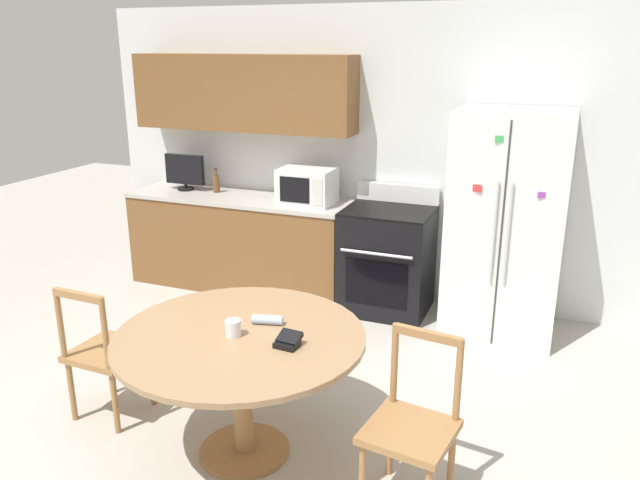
% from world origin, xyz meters
% --- Properties ---
extents(ground_plane, '(14.00, 14.00, 0.00)m').
position_xyz_m(ground_plane, '(0.00, 0.00, 0.00)').
color(ground_plane, '#B2ADA3').
extents(back_wall, '(5.20, 0.44, 2.60)m').
position_xyz_m(back_wall, '(-0.30, 2.59, 1.44)').
color(back_wall, silver).
rests_on(back_wall, ground_plane).
extents(kitchen_counter, '(2.17, 0.64, 0.90)m').
position_xyz_m(kitchen_counter, '(-1.13, 2.29, 0.45)').
color(kitchen_counter, brown).
rests_on(kitchen_counter, ground_plane).
extents(refrigerator, '(0.87, 0.76, 1.80)m').
position_xyz_m(refrigerator, '(1.31, 2.21, 0.90)').
color(refrigerator, white).
rests_on(refrigerator, ground_plane).
extents(oven_range, '(0.74, 0.68, 1.08)m').
position_xyz_m(oven_range, '(0.33, 2.26, 0.47)').
color(oven_range, black).
rests_on(oven_range, ground_plane).
extents(microwave, '(0.48, 0.37, 0.32)m').
position_xyz_m(microwave, '(-0.43, 2.27, 1.06)').
color(microwave, white).
rests_on(microwave, kitchen_counter).
extents(countertop_tv, '(0.41, 0.16, 0.35)m').
position_xyz_m(countertop_tv, '(-1.74, 2.33, 1.09)').
color(countertop_tv, black).
rests_on(countertop_tv, kitchen_counter).
extents(counter_bottle, '(0.06, 0.06, 0.23)m').
position_xyz_m(counter_bottle, '(-1.41, 2.35, 0.99)').
color(counter_bottle, brown).
rests_on(counter_bottle, kitchen_counter).
extents(dining_table, '(1.38, 1.38, 0.76)m').
position_xyz_m(dining_table, '(0.14, -0.03, 0.64)').
color(dining_table, '#997551').
rests_on(dining_table, ground_plane).
extents(dining_chair_right, '(0.48, 0.48, 0.90)m').
position_xyz_m(dining_chair_right, '(1.12, -0.07, 0.43)').
color(dining_chair_right, '#9E7042').
rests_on(dining_chair_right, ground_plane).
extents(dining_chair_left, '(0.44, 0.44, 0.90)m').
position_xyz_m(dining_chair_left, '(-0.84, 0.00, 0.43)').
color(dining_chair_left, '#9E7042').
rests_on(dining_chair_left, ground_plane).
extents(candle_glass, '(0.09, 0.09, 0.09)m').
position_xyz_m(candle_glass, '(0.11, -0.06, 0.80)').
color(candle_glass, silver).
rests_on(candle_glass, dining_table).
extents(folded_napkin, '(0.18, 0.09, 0.05)m').
position_xyz_m(folded_napkin, '(0.22, 0.14, 0.78)').
color(folded_napkin, '#A3BCDB').
rests_on(folded_napkin, dining_table).
extents(wallet, '(0.13, 0.14, 0.07)m').
position_xyz_m(wallet, '(0.44, -0.06, 0.78)').
color(wallet, black).
rests_on(wallet, dining_table).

